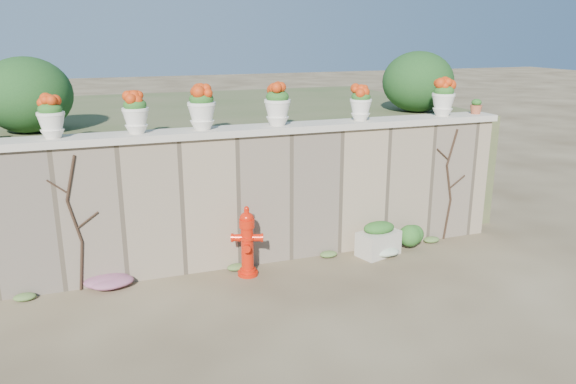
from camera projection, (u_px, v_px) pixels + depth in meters
name	position (u px, v px, depth m)	size (l,w,h in m)	color
ground	(304.00, 310.00, 7.20)	(80.00, 80.00, 0.00)	#473823
stone_wall	(262.00, 198.00, 8.56)	(8.00, 0.40, 2.00)	gray
wall_cap	(261.00, 130.00, 8.27)	(8.10, 0.52, 0.10)	beige
raised_fill	(216.00, 156.00, 11.45)	(9.00, 6.00, 2.00)	#384C23
back_shrub_left	(26.00, 95.00, 8.18)	(1.30, 1.30, 1.10)	#143814
back_shrub_right	(418.00, 82.00, 10.32)	(1.30, 1.30, 1.10)	#143814
vine_left	(76.00, 222.00, 7.49)	(0.60, 0.04, 1.91)	black
vine_right	(449.00, 183.00, 9.41)	(0.60, 0.04, 1.91)	black
fire_hydrant	(247.00, 241.00, 8.09)	(0.45, 0.32, 1.05)	red
planter_box	(378.00, 240.00, 8.92)	(0.75, 0.57, 0.55)	beige
green_shrub	(413.00, 234.00, 9.14)	(0.56, 0.51, 0.54)	#1E5119
magenta_clump	(110.00, 281.00, 7.78)	(0.81, 0.54, 0.22)	#C62797
white_flowers	(383.00, 252.00, 8.81)	(0.57, 0.46, 0.21)	white
urn_pot_0	(51.00, 117.00, 7.26)	(0.35, 0.35, 0.55)	white
urn_pot_1	(135.00, 113.00, 7.60)	(0.36, 0.36, 0.56)	white
urn_pot_2	(202.00, 108.00, 7.89)	(0.40, 0.40, 0.62)	white
urn_pot_3	(277.00, 105.00, 8.25)	(0.39, 0.39, 0.61)	white
urn_pot_4	(361.00, 103.00, 8.71)	(0.34, 0.34, 0.54)	white
urn_pot_5	(443.00, 98.00, 9.19)	(0.38, 0.38, 0.59)	white
terracotta_pot	(476.00, 107.00, 9.45)	(0.20, 0.20, 0.24)	#A95133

